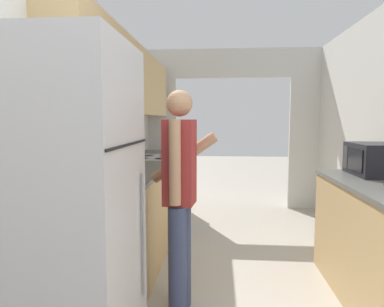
# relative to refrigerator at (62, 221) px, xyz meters

# --- Properties ---
(wall_left) EXTENTS (0.38, 6.79, 2.50)m
(wall_left) POSITION_rel_refrigerator_xyz_m (-0.30, 1.44, 0.60)
(wall_left) COLOR silver
(wall_left) RESTS_ON ground_plane
(wall_far_with_doorway) EXTENTS (3.09, 0.06, 2.50)m
(wall_far_with_doorway) POSITION_rel_refrigerator_xyz_m (0.99, 3.83, 0.56)
(wall_far_with_doorway) COLOR silver
(wall_far_with_doorway) RESTS_ON ground_plane
(counter_left) EXTENTS (0.62, 3.31, 0.93)m
(counter_left) POSITION_rel_refrigerator_xyz_m (-0.05, 1.82, -0.43)
(counter_left) COLOR tan
(counter_left) RESTS_ON ground_plane
(refrigerator) EXTENTS (0.73, 0.72, 1.79)m
(refrigerator) POSITION_rel_refrigerator_xyz_m (0.00, 0.00, 0.00)
(refrigerator) COLOR #B7B7BC
(refrigerator) RESTS_ON ground_plane
(range_oven) EXTENTS (0.66, 0.79, 1.07)m
(range_oven) POSITION_rel_refrigerator_xyz_m (-0.04, 2.66, -0.42)
(range_oven) COLOR #B7B7BC
(range_oven) RESTS_ON ground_plane
(person) EXTENTS (0.52, 0.40, 1.61)m
(person) POSITION_rel_refrigerator_xyz_m (0.51, 0.76, -0.03)
(person) COLOR #384266
(person) RESTS_ON ground_plane
(microwave) EXTENTS (0.37, 0.51, 0.28)m
(microwave) POSITION_rel_refrigerator_xyz_m (2.13, 1.40, 0.17)
(microwave) COLOR black
(microwave) RESTS_ON counter_right
(knife) EXTENTS (0.04, 0.30, 0.02)m
(knife) POSITION_rel_refrigerator_xyz_m (0.02, 3.19, 0.04)
(knife) COLOR #B7B7BC
(knife) RESTS_ON counter_left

